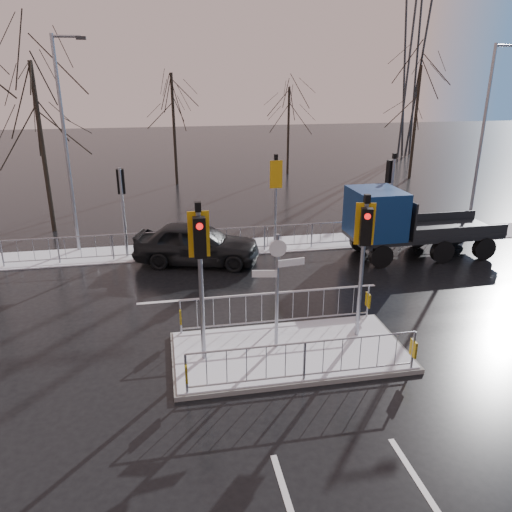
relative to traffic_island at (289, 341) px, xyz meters
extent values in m
plane|color=black|center=(0.01, -0.01, -0.39)|extent=(120.00, 120.00, 0.00)
cube|color=silver|center=(0.01, 8.59, -0.37)|extent=(30.00, 2.00, 0.04)
cube|color=silver|center=(0.01, 3.79, -0.39)|extent=(8.00, 0.15, 0.01)
cube|color=slate|center=(0.01, -0.01, -0.33)|extent=(6.00, 3.00, 0.12)
cube|color=silver|center=(0.01, -0.01, -0.26)|extent=(5.85, 2.85, 0.03)
cube|color=gold|center=(-2.69, -1.39, 0.28)|extent=(0.05, 0.28, 0.42)
cube|color=gold|center=(2.71, -1.39, 0.28)|extent=(0.05, 0.28, 0.42)
cube|color=gold|center=(-2.69, 1.37, 0.28)|extent=(0.05, 0.28, 0.42)
cube|color=gold|center=(2.71, 1.37, 0.28)|extent=(0.05, 0.28, 0.42)
cylinder|color=#91969F|center=(-2.19, -0.01, 1.63)|extent=(0.11, 0.11, 3.80)
cube|color=black|center=(-2.19, -0.19, 2.98)|extent=(0.28, 0.22, 0.95)
cylinder|color=red|center=(-2.19, -0.30, 3.28)|extent=(0.16, 0.04, 0.16)
cube|color=#DF9F0D|center=(-2.19, 0.06, 2.98)|extent=(0.50, 0.03, 1.10)
cube|color=black|center=(-2.19, -0.01, 3.65)|extent=(0.14, 0.14, 0.22)
cylinder|color=#91969F|center=(2.01, 0.39, 1.58)|extent=(0.11, 0.11, 3.70)
cube|color=black|center=(1.96, 0.22, 2.88)|extent=(0.33, 0.28, 0.95)
cylinder|color=red|center=(1.94, 0.11, 3.18)|extent=(0.16, 0.08, 0.16)
cube|color=#DF9F0D|center=(2.03, 0.46, 2.88)|extent=(0.49, 0.16, 1.10)
cube|color=black|center=(2.01, 0.39, 3.55)|extent=(0.14, 0.14, 0.22)
cylinder|color=#91969F|center=(-0.29, 0.19, 1.28)|extent=(0.09, 0.09, 3.10)
cube|color=silver|center=(0.06, 0.19, 2.08)|extent=(0.70, 0.14, 0.18)
cube|color=silver|center=(-0.61, 0.19, 1.83)|extent=(0.62, 0.15, 0.18)
cylinder|color=silver|center=(-0.29, 0.16, 2.48)|extent=(0.44, 0.03, 0.44)
cylinder|color=#91969F|center=(-4.49, 8.29, 1.40)|extent=(0.11, 0.11, 3.50)
cube|color=black|center=(-4.49, 8.47, 2.60)|extent=(0.28, 0.22, 0.95)
cylinder|color=red|center=(-4.49, 8.58, 2.90)|extent=(0.16, 0.04, 0.16)
cylinder|color=#91969F|center=(1.51, 8.29, 1.45)|extent=(0.11, 0.11, 3.60)
cube|color=black|center=(1.51, 8.47, 2.70)|extent=(0.28, 0.22, 0.95)
cylinder|color=red|center=(1.51, 8.58, 3.00)|extent=(0.16, 0.04, 0.16)
cube|color=#DF9F0D|center=(1.51, 8.22, 2.70)|extent=(0.50, 0.03, 1.10)
cube|color=black|center=(1.51, 8.29, 3.37)|extent=(0.14, 0.14, 0.22)
cylinder|color=#91969F|center=(6.51, 8.29, 1.40)|extent=(0.11, 0.11, 3.50)
cube|color=black|center=(6.46, 8.46, 2.60)|extent=(0.33, 0.28, 0.95)
cylinder|color=red|center=(6.44, 8.57, 2.90)|extent=(0.16, 0.08, 0.16)
cube|color=black|center=(6.51, 8.29, 3.27)|extent=(0.14, 0.14, 0.22)
imported|color=black|center=(-1.80, 7.08, 0.41)|extent=(5.05, 3.13, 1.60)
cylinder|color=black|center=(4.90, 5.34, 0.06)|extent=(0.90, 0.28, 0.90)
cylinder|color=black|center=(4.87, 7.22, 0.06)|extent=(0.90, 0.28, 0.90)
cylinder|color=black|center=(7.41, 5.38, 0.06)|extent=(0.90, 0.28, 0.90)
cylinder|color=black|center=(7.38, 7.26, 0.06)|extent=(0.90, 0.28, 0.90)
cylinder|color=black|center=(9.21, 5.41, 0.06)|extent=(0.90, 0.28, 0.90)
cylinder|color=black|center=(9.18, 7.29, 0.06)|extent=(0.90, 0.28, 0.90)
cube|color=black|center=(7.04, 6.32, 0.49)|extent=(5.96, 2.17, 0.14)
cube|color=navy|center=(4.97, 6.28, 1.46)|extent=(1.83, 2.19, 1.80)
cube|color=black|center=(5.84, 6.29, 1.82)|extent=(0.07, 1.80, 0.99)
cube|color=#2D3033|center=(4.43, 6.27, 0.46)|extent=(0.14, 2.07, 0.31)
cube|color=black|center=(8.03, 6.33, 0.62)|extent=(3.99, 2.22, 0.11)
cube|color=black|center=(6.09, 6.30, 1.33)|extent=(0.11, 2.16, 1.35)
cylinder|color=black|center=(-7.99, 12.49, 3.29)|extent=(0.20, 0.20, 7.36)
cylinder|color=black|center=(-1.99, 21.99, 3.06)|extent=(0.19, 0.19, 6.90)
cylinder|color=black|center=(6.01, 23.99, 2.60)|extent=(0.16, 0.16, 5.98)
cylinder|color=black|center=(14.01, 20.99, 3.29)|extent=(0.20, 0.20, 7.36)
cylinder|color=#91969F|center=(10.51, 8.49, 3.61)|extent=(0.14, 0.14, 8.00)
cylinder|color=#91969F|center=(11.01, 8.49, 7.51)|extent=(1.00, 0.10, 0.10)
cylinder|color=#91969F|center=(-6.49, 9.49, 3.71)|extent=(0.14, 0.14, 8.20)
cylinder|color=#91969F|center=(-5.99, 9.49, 7.71)|extent=(1.00, 0.10, 0.10)
cube|color=#2D3033|center=(-5.49, 9.49, 7.66)|extent=(0.35, 0.18, 0.12)
cylinder|color=#2D3033|center=(18.61, 30.59, 9.61)|extent=(1.18, 1.18, 19.97)
cylinder|color=#2D3033|center=(17.41, 30.59, 9.61)|extent=(1.18, 1.18, 19.97)
cylinder|color=#2D3033|center=(18.61, 29.39, 9.61)|extent=(1.18, 1.18, 19.97)
cylinder|color=#2D3033|center=(17.41, 29.39, 9.61)|extent=(1.18, 1.18, 19.97)
camera|label=1|loc=(-2.93, -10.93, 6.46)|focal=35.00mm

